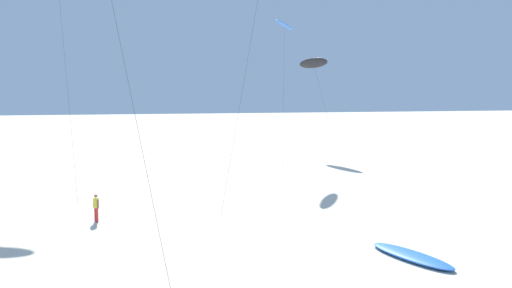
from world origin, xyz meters
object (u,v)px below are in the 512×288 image
(flying_kite_6, at_px, (284,25))
(person_foreground_walker, at_px, (96,207))
(flying_kite_1, at_px, (313,63))
(grounded_kite_2, at_px, (412,256))

(flying_kite_6, bearing_deg, person_foreground_walker, -129.42)
(flying_kite_1, height_order, flying_kite_6, flying_kite_6)
(flying_kite_1, relative_size, grounded_kite_2, 2.22)
(flying_kite_6, bearing_deg, flying_kite_1, 60.16)
(flying_kite_6, distance_m, grounded_kite_2, 34.11)
(flying_kite_1, relative_size, flying_kite_6, 0.79)
(grounded_kite_2, bearing_deg, flying_kite_6, 88.76)
(flying_kite_6, relative_size, grounded_kite_2, 2.80)
(flying_kite_1, height_order, person_foreground_walker, flying_kite_1)
(flying_kite_6, height_order, grounded_kite_2, flying_kite_6)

